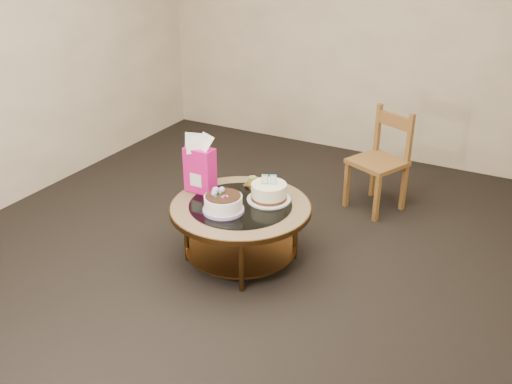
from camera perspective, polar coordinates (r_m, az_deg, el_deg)
The scene contains 8 objects.
ground at distance 4.30m, azimuth -1.49°, elevation -6.68°, with size 5.00×5.00×0.00m, color black.
room_walls at distance 3.70m, azimuth -1.76°, elevation 13.87°, with size 4.52×5.02×2.61m.
coffee_table at distance 4.11m, azimuth -1.55°, elevation -2.23°, with size 1.02×1.02×0.46m.
decorated_cake at distance 3.95m, azimuth -3.31°, elevation -1.22°, with size 0.29×0.29×0.17m.
cream_cake at distance 4.10m, azimuth 1.30°, elevation -0.03°, with size 0.32×0.32×0.20m.
gift_bag at distance 4.20m, azimuth -5.64°, elevation 2.81°, with size 0.22×0.17×0.44m.
pillar_candle at distance 4.33m, azimuth -0.36°, elevation 0.92°, with size 0.13×0.13×0.09m.
dining_chair at distance 4.97m, azimuth 12.34°, elevation 3.13°, with size 0.53×0.53×0.87m.
Camera 1 is at (1.81, -3.14, 2.31)m, focal length 40.00 mm.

